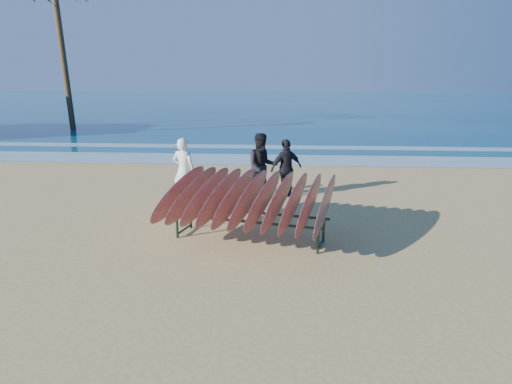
% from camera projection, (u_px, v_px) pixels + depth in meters
% --- Properties ---
extents(ground, '(120.00, 120.00, 0.00)m').
position_uv_depth(ground, '(253.00, 249.00, 8.95)').
color(ground, tan).
rests_on(ground, ground).
extents(ocean, '(160.00, 160.00, 0.00)m').
position_uv_depth(ocean, '(285.00, 102.00, 62.13)').
color(ocean, navy).
rests_on(ocean, ground).
extents(foam_near, '(160.00, 160.00, 0.00)m').
position_uv_depth(foam_near, '(273.00, 160.00, 18.62)').
color(foam_near, white).
rests_on(foam_near, ground).
extents(foam_far, '(160.00, 160.00, 0.00)m').
position_uv_depth(foam_far, '(275.00, 147.00, 22.00)').
color(foam_far, white).
rests_on(foam_far, ground).
extents(surfboard_rack, '(3.69, 3.30, 1.44)m').
position_uv_depth(surfboard_rack, '(249.00, 198.00, 9.22)').
color(surfboard_rack, '#1D2E23').
rests_on(surfboard_rack, ground).
extents(person_white, '(0.72, 0.56, 1.74)m').
position_uv_depth(person_white, '(184.00, 170.00, 12.10)').
color(person_white, white).
rests_on(person_white, ground).
extents(person_dark_a, '(1.04, 0.91, 1.81)m').
position_uv_depth(person_dark_a, '(262.00, 167.00, 12.42)').
color(person_dark_a, black).
rests_on(person_dark_a, ground).
extents(person_dark_b, '(1.02, 0.83, 1.63)m').
position_uv_depth(person_dark_b, '(286.00, 168.00, 12.66)').
color(person_dark_b, black).
rests_on(person_dark_b, ground).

